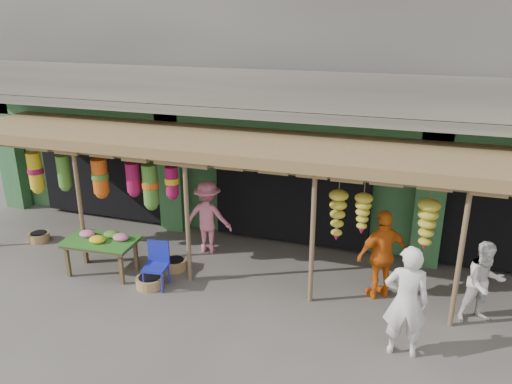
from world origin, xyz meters
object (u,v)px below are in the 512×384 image
(person_front, at_px, (406,302))
(flower_table, at_px, (102,241))
(blue_chair, at_px, (157,262))
(person_vendor, at_px, (383,255))
(person_right, at_px, (484,283))
(person_shopper, at_px, (208,217))

(person_front, bearing_deg, flower_table, -11.96)
(blue_chair, bearing_deg, person_front, -16.04)
(flower_table, height_order, person_front, person_front)
(person_front, xyz_separation_m, person_vendor, (-0.49, 1.64, -0.06))
(flower_table, distance_m, blue_chair, 1.34)
(flower_table, xyz_separation_m, person_vendor, (5.56, 0.88, 0.17))
(blue_chair, relative_size, person_right, 0.61)
(blue_chair, distance_m, person_vendor, 4.37)
(blue_chair, distance_m, person_shopper, 1.81)
(flower_table, bearing_deg, person_vendor, 5.39)
(person_vendor, xyz_separation_m, person_shopper, (-3.90, 0.76, -0.04))
(blue_chair, bearing_deg, person_vendor, 5.00)
(person_front, distance_m, person_right, 1.87)
(person_front, xyz_separation_m, person_right, (1.25, 1.37, -0.19))
(person_front, bearing_deg, person_shopper, -33.48)
(flower_table, xyz_separation_m, person_shopper, (1.66, 1.64, 0.12))
(person_vendor, bearing_deg, flower_table, -26.70)
(flower_table, bearing_deg, blue_chair, -8.28)
(person_shopper, bearing_deg, person_right, 165.31)
(flower_table, height_order, person_right, person_right)
(person_shopper, bearing_deg, blue_chair, 74.63)
(person_right, bearing_deg, person_shopper, 145.31)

